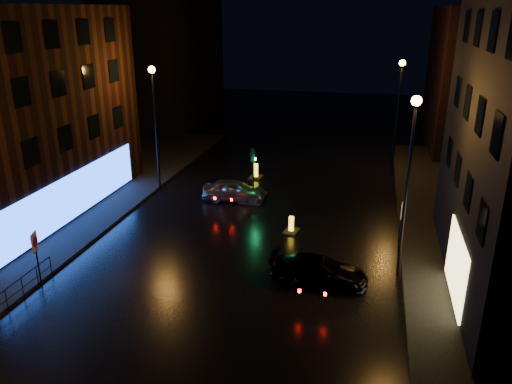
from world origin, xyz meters
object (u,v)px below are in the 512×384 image
bollard_far (256,175)px  road_sign_left (35,247)px  road_sign_right (401,214)px  silver_hatchback (234,190)px  bollard_near (291,229)px  dark_sedan (319,271)px  traffic_signal (253,191)px

bollard_far → road_sign_left: bearing=-105.6°
bollard_far → road_sign_right: 13.63m
silver_hatchback → bollard_near: size_ratio=3.49×
bollard_far → road_sign_right: size_ratio=0.54×
silver_hatchback → bollard_near: 6.04m
dark_sedan → silver_hatchback: bearing=34.4°
road_sign_right → bollard_far: bearing=-37.4°
dark_sedan → road_sign_right: size_ratio=1.84×
traffic_signal → silver_hatchback: traffic_signal is taller
bollard_near → road_sign_right: 6.00m
silver_hatchback → bollard_far: silver_hatchback is taller
bollard_near → bollard_far: (-4.15, 8.84, 0.03)m
bollard_far → silver_hatchback: bearing=-90.4°
traffic_signal → bollard_near: size_ratio=2.96×
bollard_near → road_sign_left: size_ratio=0.45×
bollard_near → bollard_far: size_ratio=0.90×
dark_sedan → bollard_near: bearing=21.2°
bollard_near → traffic_signal: bearing=134.8°
silver_hatchback → bollard_near: (4.46, -4.04, -0.49)m
dark_sedan → road_sign_right: 6.16m
dark_sedan → road_sign_left: (-12.14, -3.11, 1.31)m
bollard_near → road_sign_right: bearing=5.3°
traffic_signal → bollard_far: size_ratio=2.67×
bollard_near → bollard_far: 9.76m
traffic_signal → bollard_far: (-0.83, 4.22, -0.26)m
silver_hatchback → road_sign_left: size_ratio=1.56×
traffic_signal → bollard_near: traffic_signal is taller
bollard_near → road_sign_left: 13.13m
dark_sedan → bollard_far: bearing=23.0°
bollard_far → road_sign_right: road_sign_right is taller
silver_hatchback → bollard_near: bearing=-139.8°
road_sign_left → bollard_far: bearing=52.5°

